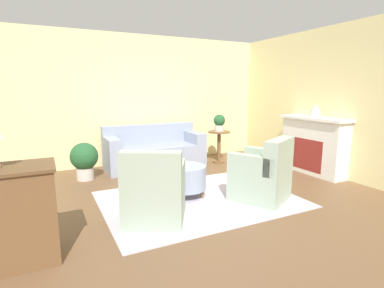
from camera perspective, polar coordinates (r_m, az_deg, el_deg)
ground_plane at (r=4.59m, az=1.40°, el=-10.53°), size 16.00×16.00×0.00m
wall_back at (r=6.84m, az=-9.47°, el=8.26°), size 9.38×0.12×2.80m
wall_right at (r=6.23m, az=26.29°, el=7.14°), size 0.12×9.75×2.80m
rug at (r=4.59m, az=1.40°, el=-10.47°), size 2.83×2.09×0.01m
couch at (r=6.43m, az=-7.21°, el=-1.41°), size 2.04×0.86×0.89m
armchair_left at (r=3.78m, az=-7.14°, el=-9.22°), size 0.98×0.99×0.94m
armchair_right at (r=4.59m, az=13.38°, el=-5.86°), size 0.98×0.99×0.94m
ottoman_table at (r=4.62m, az=-1.35°, el=-6.36°), size 0.64×0.64×0.48m
side_table at (r=6.77m, az=5.16°, el=0.47°), size 0.49×0.49×0.71m
fireplace at (r=6.32m, az=22.12°, el=-0.00°), size 0.44×1.44×1.11m
vase_mantel_near at (r=6.24m, az=22.42°, el=5.61°), size 0.19×0.19×0.23m
potted_plant_on_side_table at (r=6.71m, az=5.23°, el=4.12°), size 0.26×0.26×0.37m
potted_plant_floor at (r=5.80m, az=-19.83°, el=-2.68°), size 0.50×0.50×0.68m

